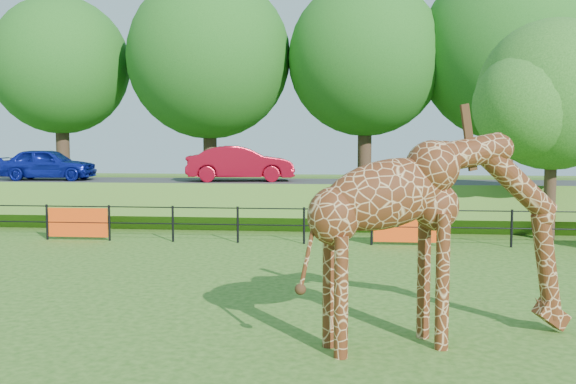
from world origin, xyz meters
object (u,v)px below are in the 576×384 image
Objects in this scene: giraffe at (442,238)px; car_red at (240,164)px; visitor at (436,215)px; car_blue at (48,164)px; tree_east at (556,101)px.

giraffe reaches higher than car_red.
car_blue is at bearing -19.83° from visitor.
giraffe is at bearing -141.57° from car_blue.
giraffe is 11.97m from tree_east.
tree_east is (3.57, 0.40, 3.52)m from visitor.
car_red is 0.63× the size of tree_east.
car_red is 8.98m from visitor.
car_blue is at bearing 165.48° from tree_east.
car_blue is 16.09m from visitor.
car_blue is 2.55× the size of visitor.
tree_east is at bearing -174.27° from visitor.
car_blue is 0.90× the size of car_red.
tree_east reaches higher than visitor.
car_red is 2.83× the size of visitor.
giraffe is 20.84m from car_blue.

